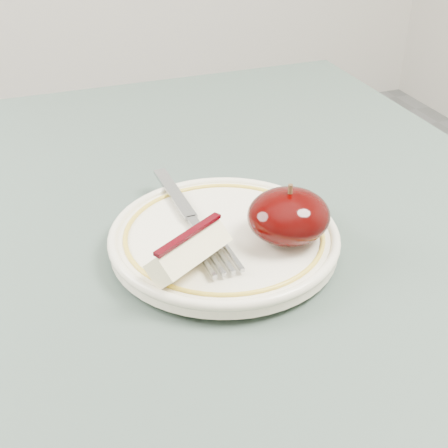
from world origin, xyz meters
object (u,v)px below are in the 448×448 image
object	(u,v)px
fork	(192,219)
apple_half	(289,216)
table	(114,352)
plate	(224,238)

from	to	relation	value
fork	apple_half	bearing A→B (deg)	-127.24
table	apple_half	bearing A→B (deg)	-9.18
plate	fork	size ratio (longest dim) A/B	1.08
plate	apple_half	distance (m)	0.06
table	fork	bearing A→B (deg)	16.27
apple_half	fork	world-z (taller)	apple_half
apple_half	fork	bearing A→B (deg)	144.40
apple_half	fork	size ratio (longest dim) A/B	0.38
table	apple_half	size ratio (longest dim) A/B	12.65
fork	table	bearing A→B (deg)	104.63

